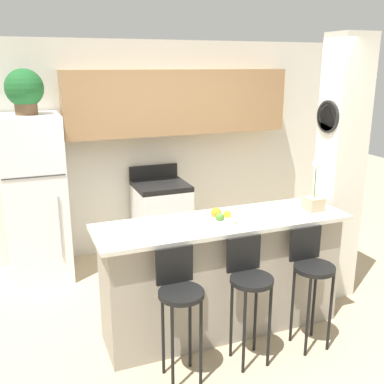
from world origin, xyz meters
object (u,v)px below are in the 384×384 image
bar_stool_right (311,270)px  fruit_bowl (221,219)px  potted_plant_on_fridge (24,90)px  stove_range (161,219)px  orchid_vase (314,199)px  refrigerator (35,199)px  bar_stool_left (180,296)px  bar_stool_mid (249,282)px

bar_stool_right → fruit_bowl: 0.84m
potted_plant_on_fridge → fruit_bowl: (1.36, -1.75, -0.96)m
stove_range → orchid_vase: (0.86, -1.79, 0.66)m
fruit_bowl → potted_plant_on_fridge: bearing=127.9°
refrigerator → potted_plant_on_fridge: 1.13m
refrigerator → fruit_bowl: refrigerator is taller
refrigerator → bar_stool_left: bearing=-68.4°
bar_stool_mid → orchid_vase: (0.86, 0.42, 0.45)m
refrigerator → orchid_vase: size_ratio=3.96×
refrigerator → bar_stool_left: (0.86, -2.16, -0.22)m
potted_plant_on_fridge → stove_range: bearing=2.3°
bar_stool_left → bar_stool_right: (1.13, 0.00, 0.00)m
potted_plant_on_fridge → orchid_vase: size_ratio=1.01×
orchid_vase → bar_stool_left: bearing=-163.6°
bar_stool_left → stove_range: bearing=75.8°
stove_range → refrigerator: bearing=-177.7°
refrigerator → orchid_vase: (2.28, -1.74, 0.23)m
fruit_bowl → stove_range: bearing=88.3°
stove_range → bar_stool_mid: (0.00, -2.21, 0.21)m
potted_plant_on_fridge → orchid_vase: potted_plant_on_fridge is taller
bar_stool_left → bar_stool_right: bearing=0.0°
bar_stool_mid → potted_plant_on_fridge: size_ratio=2.21×
refrigerator → bar_stool_mid: 2.59m
bar_stool_left → bar_stool_mid: 0.57m
stove_range → bar_stool_mid: 2.22m
bar_stool_right → fruit_bowl: size_ratio=4.04×
potted_plant_on_fridge → fruit_bowl: 2.42m
bar_stool_left → bar_stool_mid: bearing=0.0°
bar_stool_right → refrigerator: bearing=132.7°
bar_stool_left → potted_plant_on_fridge: potted_plant_on_fridge is taller
stove_range → bar_stool_right: 2.29m
refrigerator → bar_stool_right: (1.99, -2.16, -0.22)m
potted_plant_on_fridge → bar_stool_right: bearing=-47.4°
refrigerator → bar_stool_mid: refrigerator is taller
bar_stool_right → fruit_bowl: bearing=147.0°
refrigerator → bar_stool_left: size_ratio=1.77×
orchid_vase → stove_range: bearing=115.6°
potted_plant_on_fridge → orchid_vase: 3.00m
refrigerator → stove_range: bearing=2.3°
refrigerator → fruit_bowl: (1.36, -1.75, 0.17)m
orchid_vase → bar_stool_right: bearing=-124.7°
bar_stool_right → orchid_vase: size_ratio=2.24×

